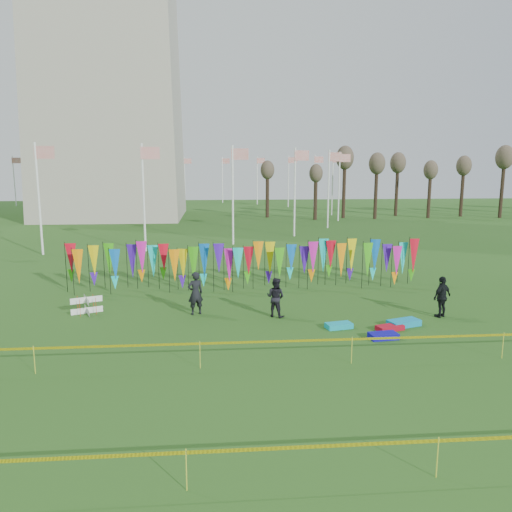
{
  "coord_description": "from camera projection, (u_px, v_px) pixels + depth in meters",
  "views": [
    {
      "loc": [
        -1.53,
        -16.91,
        6.31
      ],
      "look_at": [
        0.4,
        6.0,
        2.19
      ],
      "focal_mm": 35.0,
      "sensor_mm": 36.0,
      "label": 1
    }
  ],
  "objects": [
    {
      "name": "caution_tape_far",
      "position": [
        284.0,
        450.0,
        9.88
      ],
      "size": [
        26.0,
        0.02,
        0.9
      ],
      "color": "#EDE904",
      "rests_on": "ground"
    },
    {
      "name": "person_left",
      "position": [
        195.0,
        293.0,
        21.46
      ],
      "size": [
        0.83,
        0.72,
        1.89
      ],
      "primitive_type": "imported",
      "rotation": [
        0.0,
        0.0,
        3.52
      ],
      "color": "black",
      "rests_on": "ground"
    },
    {
      "name": "person_mid",
      "position": [
        276.0,
        297.0,
        21.17
      ],
      "size": [
        0.96,
        0.87,
        1.69
      ],
      "primitive_type": "imported",
      "rotation": [
        0.0,
        0.0,
        2.57
      ],
      "color": "black",
      "rests_on": "ground"
    },
    {
      "name": "banner_row",
      "position": [
        250.0,
        260.0,
        25.99
      ],
      "size": [
        18.64,
        0.64,
        2.38
      ],
      "color": "black",
      "rests_on": "ground"
    },
    {
      "name": "caution_tape_near",
      "position": [
        257.0,
        343.0,
        15.85
      ],
      "size": [
        26.0,
        0.02,
        0.9
      ],
      "color": "#EDE904",
      "rests_on": "ground"
    },
    {
      "name": "kite_bag_turquoise",
      "position": [
        339.0,
        326.0,
        19.76
      ],
      "size": [
        1.12,
        0.72,
        0.21
      ],
      "primitive_type": "cube",
      "rotation": [
        0.0,
        0.0,
        0.2
      ],
      "color": "#0DAAC4",
      "rests_on": "ground"
    },
    {
      "name": "kite_bag_teal",
      "position": [
        404.0,
        323.0,
        20.03
      ],
      "size": [
        1.42,
        1.0,
        0.25
      ],
      "primitive_type": "cube",
      "rotation": [
        0.0,
        0.0,
        0.32
      ],
      "color": "#0E92C5",
      "rests_on": "ground"
    },
    {
      "name": "box_kite",
      "position": [
        87.0,
        305.0,
        21.65
      ],
      "size": [
        0.68,
        0.68,
        0.76
      ],
      "rotation": [
        0.0,
        0.0,
        0.39
      ],
      "color": "red",
      "rests_on": "ground"
    },
    {
      "name": "flagpole_ring",
      "position": [
        115.0,
        185.0,
        63.04
      ],
      "size": [
        57.4,
        56.16,
        8.0
      ],
      "color": "white",
      "rests_on": "ground"
    },
    {
      "name": "kite_bag_blue",
      "position": [
        383.0,
        336.0,
        18.54
      ],
      "size": [
        1.11,
        0.68,
        0.22
      ],
      "primitive_type": "cube",
      "rotation": [
        0.0,
        0.0,
        0.13
      ],
      "color": "#0F0AAA",
      "rests_on": "ground"
    },
    {
      "name": "tree_line",
      "position": [
        481.0,
        168.0,
        62.53
      ],
      "size": [
        53.92,
        1.92,
        7.84
      ],
      "color": "#322419",
      "rests_on": "ground"
    },
    {
      "name": "kite_bag_red",
      "position": [
        390.0,
        328.0,
        19.51
      ],
      "size": [
        1.17,
        0.79,
        0.2
      ],
      "primitive_type": "cube",
      "rotation": [
        0.0,
        0.0,
        0.31
      ],
      "color": "#B60C1F",
      "rests_on": "ground"
    },
    {
      "name": "ground",
      "position": [
        259.0,
        346.0,
        17.82
      ],
      "size": [
        160.0,
        160.0,
        0.0
      ],
      "primitive_type": "plane",
      "color": "#214B15",
      "rests_on": "ground"
    },
    {
      "name": "person_right",
      "position": [
        442.0,
        297.0,
        21.09
      ],
      "size": [
        1.19,
        1.02,
        1.77
      ],
      "primitive_type": "imported",
      "rotation": [
        0.0,
        0.0,
        3.65
      ],
      "color": "black",
      "rests_on": "ground"
    }
  ]
}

